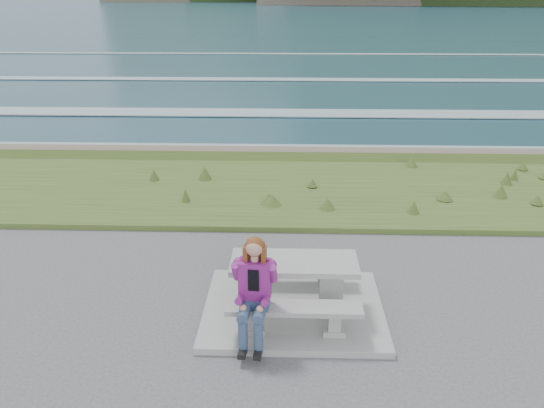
% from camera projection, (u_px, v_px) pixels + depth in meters
% --- Properties ---
extents(concrete_slab, '(2.60, 2.10, 0.10)m').
position_uv_depth(concrete_slab, '(293.00, 309.00, 7.77)').
color(concrete_slab, '#959691').
rests_on(concrete_slab, ground).
extents(picnic_table, '(1.80, 0.75, 0.75)m').
position_uv_depth(picnic_table, '(294.00, 271.00, 7.54)').
color(picnic_table, '#959691').
rests_on(picnic_table, concrete_slab).
extents(bench_landward, '(1.80, 0.35, 0.45)m').
position_uv_depth(bench_landward, '(294.00, 312.00, 6.97)').
color(bench_landward, '#959691').
rests_on(bench_landward, concrete_slab).
extents(bench_seaward, '(1.80, 0.35, 0.45)m').
position_uv_depth(bench_seaward, '(294.00, 262.00, 8.27)').
color(bench_seaward, '#959691').
rests_on(bench_seaward, concrete_slab).
extents(grass_verge, '(160.00, 4.50, 0.22)m').
position_uv_depth(grass_verge, '(292.00, 193.00, 12.43)').
color(grass_verge, '#334E1D').
rests_on(grass_verge, ground).
extents(shore_drop, '(160.00, 0.80, 2.20)m').
position_uv_depth(shore_drop, '(292.00, 157.00, 15.12)').
color(shore_drop, brown).
rests_on(shore_drop, ground).
extents(ocean, '(1600.00, 1600.00, 0.09)m').
position_uv_depth(ocean, '(291.00, 102.00, 31.72)').
color(ocean, '#1D4654').
rests_on(ocean, ground).
extents(seated_woman, '(0.45, 0.74, 1.43)m').
position_uv_depth(seated_woman, '(253.00, 306.00, 6.80)').
color(seated_woman, navy).
rests_on(seated_woman, concrete_slab).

